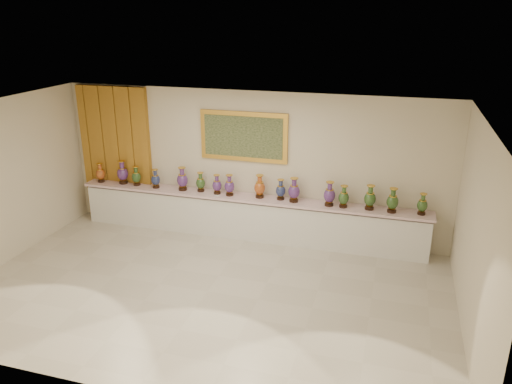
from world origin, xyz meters
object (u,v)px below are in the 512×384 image
Objects in this scene: vase_0 at (100,174)px; vase_2 at (136,177)px; counter at (247,217)px; vase_1 at (123,173)px.

vase_2 is (0.87, 0.02, -0.00)m from vase_0.
vase_1 is at bearing 179.60° from counter.
vase_2 is (0.34, -0.03, -0.04)m from vase_1.
vase_1 is 1.21× the size of vase_2.
vase_0 is 0.83× the size of vase_1.
vase_1 is at bearing 5.33° from vase_0.
counter is 2.92m from vase_1.
counter is at bearing 0.50° from vase_0.
vase_0 is 0.53m from vase_1.
counter is 3.42m from vase_0.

